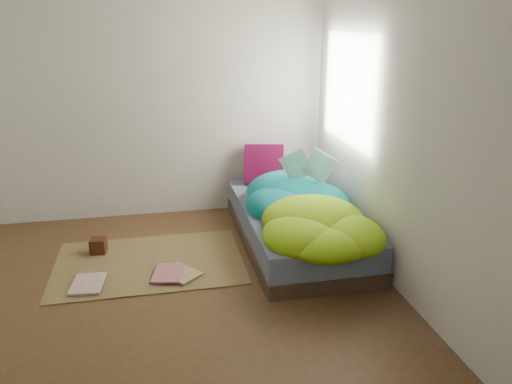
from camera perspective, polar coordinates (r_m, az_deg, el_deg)
ground at (r=3.99m, az=-9.85°, el=-11.34°), size 3.50×3.50×0.00m
room_walls at (r=3.48m, az=-11.16°, el=12.52°), size 3.54×3.54×2.62m
bed at (r=4.73m, az=4.62°, el=-3.83°), size 1.00×2.00×0.34m
duvet at (r=4.41m, az=5.53°, el=-0.81°), size 0.96×1.84×0.34m
rug at (r=4.48m, az=-12.07°, el=-7.88°), size 1.60×1.10×0.01m
pillow_floral at (r=5.43m, az=4.41°, el=1.87°), size 0.63×0.50×0.12m
pillow_magenta at (r=5.32m, az=0.91°, el=3.20°), size 0.43×0.21×0.42m
open_book at (r=4.68m, az=6.00°, el=4.15°), size 0.43×0.21×0.25m
wooden_box at (r=4.73m, az=-17.56°, el=-5.86°), size 0.15×0.15×0.13m
floor_book_a at (r=4.25m, az=-20.28°, el=-9.93°), size 0.27×0.35×0.03m
floor_book_b at (r=4.24m, az=-11.64°, el=-9.12°), size 0.31×0.37×0.03m
floor_book_c at (r=4.14m, az=-9.88°, el=-9.78°), size 0.39×0.40×0.02m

